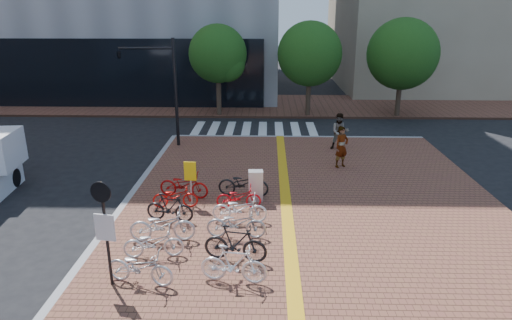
{
  "coord_description": "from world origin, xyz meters",
  "views": [
    {
      "loc": [
        1.29,
        -12.86,
        7.0
      ],
      "look_at": [
        0.84,
        4.26,
        1.3
      ],
      "focal_mm": 32.0,
      "sensor_mm": 36.0,
      "label": 1
    }
  ],
  "objects_px": {
    "bike_2": "(162,225)",
    "utility_box": "(256,186)",
    "bike_9": "(240,208)",
    "bike_11": "(243,183)",
    "bike_4": "(175,196)",
    "bike_5": "(184,185)",
    "bike_8": "(236,223)",
    "bike_1": "(153,243)",
    "yellow_sign": "(190,175)",
    "bike_10": "(239,197)",
    "bike_3": "(170,207)",
    "bike_6": "(234,264)",
    "notice_sign": "(104,222)",
    "pedestrian_a": "(342,147)",
    "bike_0": "(140,267)",
    "traffic_light_pole": "(150,73)",
    "bike_7": "(235,243)",
    "pedestrian_b": "(340,132)"
  },
  "relations": [
    {
      "from": "bike_9",
      "to": "bike_11",
      "type": "distance_m",
      "value": 2.26
    },
    {
      "from": "bike_8",
      "to": "utility_box",
      "type": "height_order",
      "value": "utility_box"
    },
    {
      "from": "bike_1",
      "to": "pedestrian_a",
      "type": "xyz_separation_m",
      "value": [
        6.59,
        8.11,
        0.49
      ]
    },
    {
      "from": "bike_8",
      "to": "notice_sign",
      "type": "relative_size",
      "value": 0.64
    },
    {
      "from": "bike_1",
      "to": "bike_10",
      "type": "xyz_separation_m",
      "value": [
        2.24,
        3.49,
        -0.03
      ]
    },
    {
      "from": "pedestrian_a",
      "to": "pedestrian_b",
      "type": "distance_m",
      "value": 2.76
    },
    {
      "from": "bike_5",
      "to": "bike_10",
      "type": "distance_m",
      "value": 2.34
    },
    {
      "from": "bike_1",
      "to": "yellow_sign",
      "type": "xyz_separation_m",
      "value": [
        0.47,
        3.81,
        0.68
      ]
    },
    {
      "from": "bike_9",
      "to": "bike_11",
      "type": "height_order",
      "value": "bike_11"
    },
    {
      "from": "bike_2",
      "to": "bike_8",
      "type": "distance_m",
      "value": 2.27
    },
    {
      "from": "bike_11",
      "to": "notice_sign",
      "type": "xyz_separation_m",
      "value": [
        -3.13,
        -6.06,
        1.32
      ]
    },
    {
      "from": "bike_7",
      "to": "yellow_sign",
      "type": "relative_size",
      "value": 1.12
    },
    {
      "from": "utility_box",
      "to": "traffic_light_pole",
      "type": "distance_m",
      "value": 9.61
    },
    {
      "from": "bike_0",
      "to": "bike_6",
      "type": "height_order",
      "value": "bike_6"
    },
    {
      "from": "bike_4",
      "to": "bike_6",
      "type": "height_order",
      "value": "bike_6"
    },
    {
      "from": "bike_2",
      "to": "traffic_light_pole",
      "type": "xyz_separation_m",
      "value": [
        -2.75,
        10.41,
        3.26
      ]
    },
    {
      "from": "bike_4",
      "to": "bike_5",
      "type": "relative_size",
      "value": 0.85
    },
    {
      "from": "bike_8",
      "to": "bike_10",
      "type": "bearing_deg",
      "value": 3.2
    },
    {
      "from": "bike_1",
      "to": "bike_3",
      "type": "distance_m",
      "value": 2.36
    },
    {
      "from": "bike_4",
      "to": "pedestrian_a",
      "type": "relative_size",
      "value": 0.86
    },
    {
      "from": "yellow_sign",
      "to": "bike_6",
      "type": "bearing_deg",
      "value": -68.98
    },
    {
      "from": "bike_2",
      "to": "bike_3",
      "type": "distance_m",
      "value": 1.39
    },
    {
      "from": "bike_8",
      "to": "pedestrian_b",
      "type": "xyz_separation_m",
      "value": [
        4.63,
        9.61,
        0.44
      ]
    },
    {
      "from": "bike_9",
      "to": "traffic_light_pole",
      "type": "height_order",
      "value": "traffic_light_pole"
    },
    {
      "from": "bike_0",
      "to": "bike_7",
      "type": "relative_size",
      "value": 1.01
    },
    {
      "from": "bike_0",
      "to": "pedestrian_b",
      "type": "xyz_separation_m",
      "value": [
        6.95,
        12.18,
        0.45
      ]
    },
    {
      "from": "bike_6",
      "to": "pedestrian_b",
      "type": "bearing_deg",
      "value": -12.75
    },
    {
      "from": "yellow_sign",
      "to": "utility_box",
      "type": "bearing_deg",
      "value": 9.79
    },
    {
      "from": "pedestrian_b",
      "to": "pedestrian_a",
      "type": "bearing_deg",
      "value": -93.16
    },
    {
      "from": "bike_2",
      "to": "bike_5",
      "type": "relative_size",
      "value": 1.05
    },
    {
      "from": "bike_8",
      "to": "bike_11",
      "type": "xyz_separation_m",
      "value": [
        0.05,
        3.37,
        0.02
      ]
    },
    {
      "from": "bike_9",
      "to": "notice_sign",
      "type": "xyz_separation_m",
      "value": [
        -3.12,
        -3.8,
        1.34
      ]
    },
    {
      "from": "bike_3",
      "to": "pedestrian_b",
      "type": "height_order",
      "value": "pedestrian_b"
    },
    {
      "from": "bike_3",
      "to": "bike_8",
      "type": "relative_size",
      "value": 0.88
    },
    {
      "from": "bike_1",
      "to": "bike_10",
      "type": "relative_size",
      "value": 1.08
    },
    {
      "from": "bike_0",
      "to": "bike_5",
      "type": "xyz_separation_m",
      "value": [
        0.13,
        5.77,
        0.02
      ]
    },
    {
      "from": "bike_0",
      "to": "bike_2",
      "type": "height_order",
      "value": "bike_2"
    },
    {
      "from": "bike_6",
      "to": "utility_box",
      "type": "bearing_deg",
      "value": 3.28
    },
    {
      "from": "bike_5",
      "to": "bike_9",
      "type": "bearing_deg",
      "value": -122.42
    },
    {
      "from": "bike_4",
      "to": "bike_8",
      "type": "height_order",
      "value": "bike_8"
    },
    {
      "from": "bike_5",
      "to": "utility_box",
      "type": "height_order",
      "value": "utility_box"
    },
    {
      "from": "bike_2",
      "to": "bike_4",
      "type": "bearing_deg",
      "value": -2.14
    },
    {
      "from": "pedestrian_b",
      "to": "bike_10",
      "type": "bearing_deg",
      "value": -118.68
    },
    {
      "from": "utility_box",
      "to": "bike_9",
      "type": "bearing_deg",
      "value": -104.74
    },
    {
      "from": "notice_sign",
      "to": "bike_3",
      "type": "bearing_deg",
      "value": 78.71
    },
    {
      "from": "bike_0",
      "to": "bike_9",
      "type": "xyz_separation_m",
      "value": [
        2.37,
        3.69,
        0.0
      ]
    },
    {
      "from": "bike_2",
      "to": "bike_3",
      "type": "relative_size",
      "value": 1.23
    },
    {
      "from": "bike_10",
      "to": "yellow_sign",
      "type": "distance_m",
      "value": 1.93
    },
    {
      "from": "bike_8",
      "to": "bike_11",
      "type": "relative_size",
      "value": 0.96
    },
    {
      "from": "bike_2",
      "to": "utility_box",
      "type": "xyz_separation_m",
      "value": [
        2.79,
        3.24,
        0.05
      ]
    }
  ]
}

